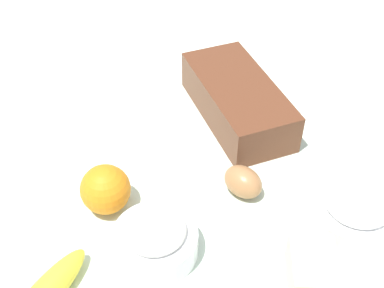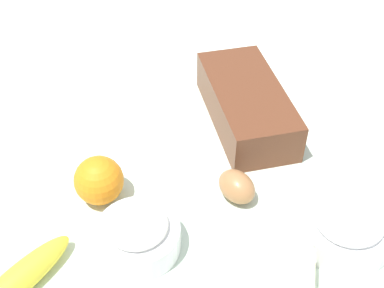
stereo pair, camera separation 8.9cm
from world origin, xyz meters
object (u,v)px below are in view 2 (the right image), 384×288
loaf_pan (246,104)px  egg_near_butter (237,187)px  flour_bowl (138,234)px  banana (18,280)px  sugar_bowl (347,227)px  orange_fruit (99,180)px  butter_block (288,284)px

loaf_pan → egg_near_butter: 0.21m
loaf_pan → flour_bowl: loaf_pan is taller
loaf_pan → egg_near_butter: size_ratio=4.27×
banana → egg_near_butter: (-0.18, 0.32, 0.01)m
sugar_bowl → banana: sugar_bowl is taller
sugar_bowl → orange_fruit: 0.40m
flour_bowl → butter_block: bearing=68.7°
loaf_pan → egg_near_butter: (0.20, -0.03, -0.02)m
loaf_pan → butter_block: size_ratio=3.36×
loaf_pan → egg_near_butter: loaf_pan is taller
flour_bowl → egg_near_butter: flour_bowl is taller
orange_fruit → loaf_pan: bearing=128.2°
sugar_bowl → egg_near_butter: size_ratio=2.01×
orange_fruit → egg_near_butter: orange_fruit is taller
orange_fruit → butter_block: orange_fruit is taller
loaf_pan → sugar_bowl: (0.29, 0.13, -0.01)m
loaf_pan → sugar_bowl: loaf_pan is taller
egg_near_butter → flour_bowl: bearing=-56.7°
loaf_pan → sugar_bowl: bearing=10.9°
sugar_bowl → butter_block: bearing=-46.5°
sugar_bowl → orange_fruit: (-0.09, -0.39, 0.01)m
orange_fruit → butter_block: bearing=57.1°
flour_bowl → orange_fruit: 0.13m
egg_near_butter → butter_block: bearing=17.6°
butter_block → banana: bearing=-91.8°
flour_bowl → butter_block: size_ratio=1.43×
loaf_pan → sugar_bowl: 0.32m
egg_near_butter → banana: bearing=-61.5°
flour_bowl → banana: bearing=-66.4°
egg_near_butter → sugar_bowl: bearing=61.4°
banana → flour_bowl: bearing=113.6°
sugar_bowl → egg_near_butter: sugar_bowl is taller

